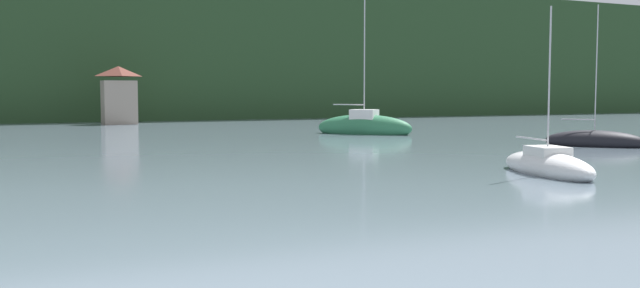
# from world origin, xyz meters

# --- Properties ---
(wooded_hillside) EXTENTS (352.00, 59.32, 41.87)m
(wooded_hillside) POSITION_xyz_m (14.16, 131.28, 7.83)
(wooded_hillside) COLOR #264223
(wooded_hillside) RESTS_ON ground_plane
(shore_building_central) EXTENTS (3.74, 3.38, 6.47)m
(shore_building_central) POSITION_xyz_m (0.00, 90.85, 3.14)
(shore_building_central) COLOR gray
(shore_building_central) RESTS_ON ground_plane
(sailboat_mid_0) EXTENTS (3.34, 6.73, 7.60)m
(sailboat_mid_0) POSITION_xyz_m (8.95, 33.89, 0.36)
(sailboat_mid_0) COLOR white
(sailboat_mid_0) RESTS_ON ground_plane
(sailboat_far_2) EXTENTS (7.23, 7.94, 13.05)m
(sailboat_far_2) POSITION_xyz_m (15.78, 62.74, 0.61)
(sailboat_far_2) COLOR #2D754C
(sailboat_far_2) RESTS_ON ground_plane
(sailboat_mid_5) EXTENTS (5.41, 6.20, 9.64)m
(sailboat_mid_5) POSITION_xyz_m (22.98, 44.46, 0.34)
(sailboat_mid_5) COLOR black
(sailboat_mid_5) RESTS_ON ground_plane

